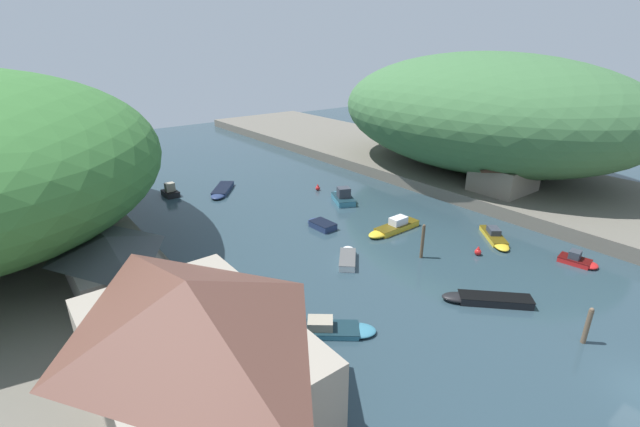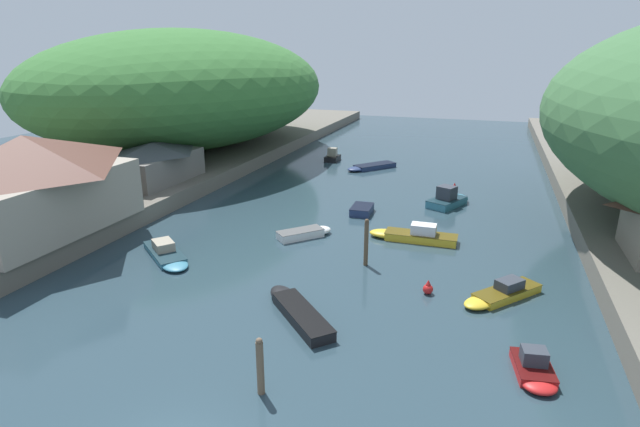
{
  "view_description": "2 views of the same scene",
  "coord_description": "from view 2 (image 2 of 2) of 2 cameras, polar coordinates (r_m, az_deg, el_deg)",
  "views": [
    {
      "loc": [
        -25.61,
        -2.97,
        17.95
      ],
      "look_at": [
        -2.1,
        27.1,
        2.64
      ],
      "focal_mm": 24.0,
      "sensor_mm": 36.0,
      "label": 1
    },
    {
      "loc": [
        9.43,
        -11.4,
        13.62
      ],
      "look_at": [
        -2.09,
        22.61,
        1.77
      ],
      "focal_mm": 28.0,
      "sensor_mm": 36.0,
      "label": 2
    }
  ],
  "objects": [
    {
      "name": "mooring_post_nearest",
      "position": [
        21.43,
        -6.85,
        -16.9
      ],
      "size": [
        0.31,
        0.31,
        2.63
      ],
      "color": "brown",
      "rests_on": "water_surface"
    },
    {
      "name": "person_by_boathouse",
      "position": [
        37.65,
        -30.23,
        -1.58
      ],
      "size": [
        0.34,
        0.43,
        1.69
      ],
      "rotation": [
        0.0,
        0.0,
        1.94
      ],
      "color": "#282D3D",
      "rests_on": "left_bank"
    },
    {
      "name": "boat_open_rowboat",
      "position": [
        24.62,
        23.32,
        -16.06
      ],
      "size": [
        1.97,
        3.27,
        1.14
      ],
      "rotation": [
        0.0,
        0.0,
        3.31
      ],
      "color": "red",
      "rests_on": "water_surface"
    },
    {
      "name": "mooring_post_fourth",
      "position": [
        32.78,
        5.3,
        -3.27
      ],
      "size": [
        0.29,
        0.29,
        3.24
      ],
      "color": "brown",
      "rests_on": "water_surface"
    },
    {
      "name": "boat_white_cruiser",
      "position": [
        38.06,
        -1.54,
        -2.22
      ],
      "size": [
        3.94,
        4.08,
        0.62
      ],
      "rotation": [
        0.0,
        0.0,
        5.53
      ],
      "color": "white",
      "rests_on": "water_surface"
    },
    {
      "name": "boathouse_shed",
      "position": [
        50.56,
        -18.5,
        5.68
      ],
      "size": [
        5.8,
        10.19,
        3.78
      ],
      "color": "slate",
      "rests_on": "left_bank"
    },
    {
      "name": "boat_small_dinghy",
      "position": [
        47.19,
        14.56,
        1.6
      ],
      "size": [
        3.92,
        5.28,
        1.89
      ],
      "rotation": [
        0.0,
        0.0,
        5.84
      ],
      "color": "teal",
      "rests_on": "water_surface"
    },
    {
      "name": "left_bank",
      "position": [
        56.79,
        -22.24,
        3.78
      ],
      "size": [
        22.0,
        120.0,
        1.46
      ],
      "color": "#666056",
      "rests_on": "ground"
    },
    {
      "name": "boat_mid_channel",
      "position": [
        27.36,
        -2.73,
        -10.88
      ],
      "size": [
        5.51,
        5.54,
        0.61
      ],
      "rotation": [
        0.0,
        0.0,
        0.78
      ],
      "color": "black",
      "rests_on": "water_surface"
    },
    {
      "name": "channel_buoy_far",
      "position": [
        30.07,
        12.24,
        -8.37
      ],
      "size": [
        0.6,
        0.6,
        0.9
      ],
      "color": "red",
      "rests_on": "water_surface"
    },
    {
      "name": "water_surface",
      "position": [
        44.6,
        5.6,
        0.39
      ],
      "size": [
        130.0,
        130.0,
        0.0
      ],
      "primitive_type": "plane",
      "color": "#283D47",
      "rests_on": "ground"
    },
    {
      "name": "boat_far_upstream",
      "position": [
        30.67,
        19.96,
        -8.61
      ],
      "size": [
        4.62,
        5.09,
        1.05
      ],
      "rotation": [
        0.0,
        0.0,
        2.44
      ],
      "color": "gold",
      "rests_on": "water_surface"
    },
    {
      "name": "person_on_quay",
      "position": [
        43.19,
        -22.22,
        1.88
      ],
      "size": [
        0.28,
        0.41,
        1.69
      ],
      "rotation": [
        0.0,
        0.0,
        1.74
      ],
      "color": "#282D3D",
      "rests_on": "left_bank"
    },
    {
      "name": "boat_near_quay",
      "position": [
        64.41,
        1.52,
        6.51
      ],
      "size": [
        1.65,
        3.14,
        1.71
      ],
      "rotation": [
        0.0,
        0.0,
        0.02
      ],
      "color": "black",
      "rests_on": "water_surface"
    },
    {
      "name": "boat_cabin_cruiser",
      "position": [
        60.02,
        5.68,
        5.32
      ],
      "size": [
        5.5,
        6.13,
        0.55
      ],
      "rotation": [
        0.0,
        0.0,
        2.45
      ],
      "color": "navy",
      "rests_on": "water_surface"
    },
    {
      "name": "channel_buoy_near",
      "position": [
        52.05,
        15.11,
        2.84
      ],
      "size": [
        0.58,
        0.58,
        0.87
      ],
      "color": "red",
      "rests_on": "water_surface"
    },
    {
      "name": "waterfront_building",
      "position": [
        39.77,
        -30.26,
        3.13
      ],
      "size": [
        9.1,
        13.55,
        6.69
      ],
      "color": "gray",
      "rests_on": "left_bank"
    },
    {
      "name": "boat_moored_right",
      "position": [
        37.95,
        10.52,
        -2.43
      ],
      "size": [
        6.55,
        1.67,
        1.34
      ],
      "rotation": [
        0.0,
        0.0,
        1.58
      ],
      "color": "gold",
      "rests_on": "water_surface"
    },
    {
      "name": "boat_navy_launch",
      "position": [
        35.77,
        -17.11,
        -4.44
      ],
      "size": [
        5.71,
        5.12,
        1.03
      ],
      "rotation": [
        0.0,
        0.0,
        4.02
      ],
      "color": "teal",
      "rests_on": "water_surface"
    },
    {
      "name": "boat_red_skiff",
      "position": [
        43.89,
        4.92,
        0.58
      ],
      "size": [
        1.82,
        3.4,
        0.68
      ],
      "rotation": [
        0.0,
        0.0,
        0.04
      ],
      "color": "navy",
      "rests_on": "water_surface"
    },
    {
      "name": "hillside_left",
      "position": [
        68.77,
        -15.09,
        13.65
      ],
      "size": [
        32.98,
        46.18,
        14.68
      ],
      "color": "#387033",
      "rests_on": "left_bank"
    }
  ]
}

